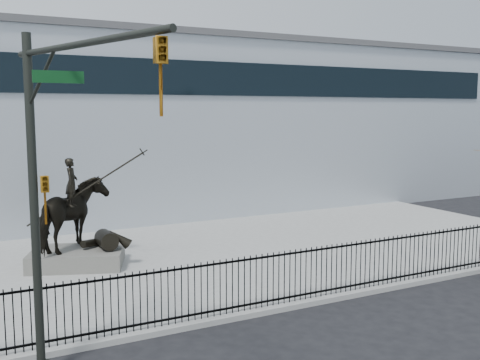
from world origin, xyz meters
name	(u,v)px	position (x,y,z in m)	size (l,w,h in m)	color
ground	(322,321)	(0.00, 0.00, 0.00)	(120.00, 120.00, 0.00)	black
plaza	(210,257)	(0.00, 7.00, 0.07)	(30.00, 12.00, 0.15)	gray
building	(114,128)	(0.00, 20.00, 4.50)	(44.00, 14.00, 9.00)	silver
picket_fence	(296,275)	(0.00, 1.25, 0.90)	(22.10, 0.10, 1.50)	black
statue_plinth	(77,258)	(-4.70, 7.78, 0.44)	(3.07, 2.11, 0.58)	#5B5A53
equestrian_statue	(77,215)	(-4.64, 7.76, 1.93)	(3.70, 3.01, 3.34)	black
traffic_signal_left	(53,189)	(-6.75, -0.62, 4.03)	(1.52, 4.84, 7.00)	black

